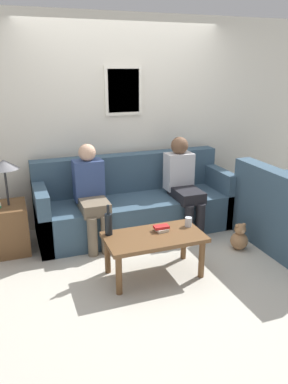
{
  "coord_description": "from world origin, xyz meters",
  "views": [
    {
      "loc": [
        -1.41,
        -3.69,
        2.01
      ],
      "look_at": [
        -0.09,
        -0.09,
        0.7
      ],
      "focal_mm": 35.0,
      "sensor_mm": 36.0,
      "label": 1
    }
  ],
  "objects_px": {
    "drinking_glass": "(188,222)",
    "person_right": "(183,181)",
    "couch_main": "(135,205)",
    "wine_bottle": "(109,223)",
    "person_left": "(91,192)",
    "teddy_bear": "(239,238)",
    "coffee_table": "(154,242)"
  },
  "relations": [
    {
      "from": "drinking_glass",
      "to": "person_right",
      "type": "distance_m",
      "value": 0.92
    },
    {
      "from": "couch_main",
      "to": "person_right",
      "type": "relative_size",
      "value": 2.07
    },
    {
      "from": "wine_bottle",
      "to": "person_right",
      "type": "bearing_deg",
      "value": 32.8
    },
    {
      "from": "person_left",
      "to": "drinking_glass",
      "type": "bearing_deg",
      "value": -46.02
    },
    {
      "from": "person_left",
      "to": "teddy_bear",
      "type": "height_order",
      "value": "person_left"
    },
    {
      "from": "person_right",
      "to": "teddy_bear",
      "type": "bearing_deg",
      "value": -63.27
    },
    {
      "from": "coffee_table",
      "to": "teddy_bear",
      "type": "height_order",
      "value": "coffee_table"
    },
    {
      "from": "person_right",
      "to": "teddy_bear",
      "type": "relative_size",
      "value": 3.72
    },
    {
      "from": "coffee_table",
      "to": "wine_bottle",
      "type": "bearing_deg",
      "value": 157.16
    },
    {
      "from": "person_left",
      "to": "couch_main",
      "type": "bearing_deg",
      "value": 17.74
    },
    {
      "from": "person_right",
      "to": "teddy_bear",
      "type": "xyz_separation_m",
      "value": [
        0.37,
        -0.74,
        -0.5
      ]
    },
    {
      "from": "drinking_glass",
      "to": "person_right",
      "type": "relative_size",
      "value": 0.08
    },
    {
      "from": "wine_bottle",
      "to": "coffee_table",
      "type": "bearing_deg",
      "value": -22.84
    },
    {
      "from": "wine_bottle",
      "to": "person_right",
      "type": "xyz_separation_m",
      "value": [
        1.16,
        0.75,
        0.09
      ]
    },
    {
      "from": "couch_main",
      "to": "coffee_table",
      "type": "height_order",
      "value": "couch_main"
    },
    {
      "from": "drinking_glass",
      "to": "teddy_bear",
      "type": "relative_size",
      "value": 0.3
    },
    {
      "from": "wine_bottle",
      "to": "person_right",
      "type": "distance_m",
      "value": 1.38
    },
    {
      "from": "wine_bottle",
      "to": "drinking_glass",
      "type": "height_order",
      "value": "wine_bottle"
    },
    {
      "from": "couch_main",
      "to": "wine_bottle",
      "type": "xyz_separation_m",
      "value": [
        -0.59,
        -0.94,
        0.22
      ]
    },
    {
      "from": "coffee_table",
      "to": "teddy_bear",
      "type": "distance_m",
      "value": 1.16
    },
    {
      "from": "teddy_bear",
      "to": "coffee_table",
      "type": "bearing_deg",
      "value": -170.91
    },
    {
      "from": "couch_main",
      "to": "wine_bottle",
      "type": "height_order",
      "value": "couch_main"
    },
    {
      "from": "couch_main",
      "to": "teddy_bear",
      "type": "distance_m",
      "value": 1.34
    },
    {
      "from": "drinking_glass",
      "to": "teddy_bear",
      "type": "xyz_separation_m",
      "value": [
        0.71,
        0.1,
        -0.35
      ]
    },
    {
      "from": "person_left",
      "to": "teddy_bear",
      "type": "relative_size",
      "value": 3.7
    },
    {
      "from": "couch_main",
      "to": "coffee_table",
      "type": "relative_size",
      "value": 2.5
    },
    {
      "from": "coffee_table",
      "to": "teddy_bear",
      "type": "xyz_separation_m",
      "value": [
        1.12,
        0.18,
        -0.23
      ]
    },
    {
      "from": "wine_bottle",
      "to": "teddy_bear",
      "type": "relative_size",
      "value": 0.98
    },
    {
      "from": "coffee_table",
      "to": "drinking_glass",
      "type": "xyz_separation_m",
      "value": [
        0.41,
        0.08,
        0.12
      ]
    },
    {
      "from": "couch_main",
      "to": "person_left",
      "type": "distance_m",
      "value": 0.69
    },
    {
      "from": "person_left",
      "to": "person_right",
      "type": "distance_m",
      "value": 1.15
    },
    {
      "from": "couch_main",
      "to": "drinking_glass",
      "type": "xyz_separation_m",
      "value": [
        0.23,
        -1.03,
        0.16
      ]
    }
  ]
}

